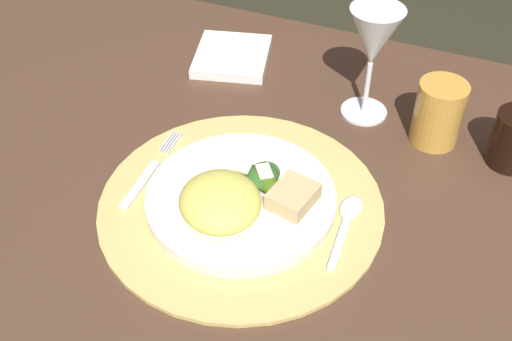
# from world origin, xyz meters

# --- Properties ---
(dining_table) EXTENTS (1.26, 0.82, 0.76)m
(dining_table) POSITION_xyz_m (0.00, 0.00, 0.61)
(dining_table) COLOR #493122
(dining_table) RESTS_ON ground
(placemat) EXTENTS (0.37, 0.37, 0.01)m
(placemat) POSITION_xyz_m (0.02, -0.06, 0.76)
(placemat) COLOR tan
(placemat) RESTS_ON dining_table
(dinner_plate) EXTENTS (0.24, 0.24, 0.02)m
(dinner_plate) POSITION_xyz_m (0.02, -0.06, 0.77)
(dinner_plate) COLOR silver
(dinner_plate) RESTS_ON placemat
(pasta_serving) EXTENTS (0.14, 0.14, 0.04)m
(pasta_serving) POSITION_xyz_m (0.02, -0.10, 0.80)
(pasta_serving) COLOR #DAD057
(pasta_serving) RESTS_ON dinner_plate
(salad_greens) EXTENTS (0.07, 0.07, 0.03)m
(salad_greens) POSITION_xyz_m (0.04, -0.03, 0.79)
(salad_greens) COLOR #2B5620
(salad_greens) RESTS_ON dinner_plate
(bread_piece) EXTENTS (0.06, 0.07, 0.02)m
(bread_piece) POSITION_xyz_m (0.09, -0.05, 0.79)
(bread_piece) COLOR tan
(bread_piece) RESTS_ON dinner_plate
(fork) EXTENTS (0.02, 0.16, 0.00)m
(fork) POSITION_xyz_m (-0.11, -0.06, 0.77)
(fork) COLOR silver
(fork) RESTS_ON placemat
(spoon) EXTENTS (0.03, 0.13, 0.01)m
(spoon) POSITION_xyz_m (0.16, -0.04, 0.77)
(spoon) COLOR silver
(spoon) RESTS_ON placemat
(napkin) EXTENTS (0.15, 0.16, 0.02)m
(napkin) POSITION_xyz_m (-0.13, 0.24, 0.77)
(napkin) COLOR white
(napkin) RESTS_ON dining_table
(wine_glass) EXTENTS (0.08, 0.08, 0.17)m
(wine_glass) POSITION_xyz_m (0.12, 0.19, 0.88)
(wine_glass) COLOR silver
(wine_glass) RESTS_ON dining_table
(amber_tumbler) EXTENTS (0.07, 0.07, 0.09)m
(amber_tumbler) POSITION_xyz_m (0.23, 0.17, 0.80)
(amber_tumbler) COLOR gold
(amber_tumbler) RESTS_ON dining_table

